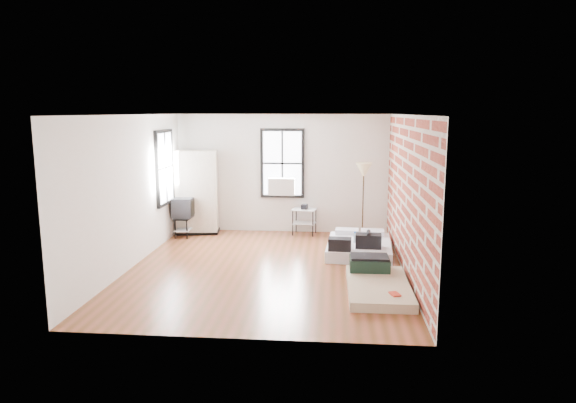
# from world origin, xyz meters

# --- Properties ---
(ground) EXTENTS (6.00, 6.00, 0.00)m
(ground) POSITION_xyz_m (0.00, 0.00, 0.00)
(ground) COLOR brown
(ground) RESTS_ON ground
(room_shell) EXTENTS (5.02, 6.02, 2.80)m
(room_shell) POSITION_xyz_m (0.23, 0.36, 1.74)
(room_shell) COLOR silver
(room_shell) RESTS_ON ground
(mattress_main) EXTENTS (1.37, 1.80, 0.55)m
(mattress_main) POSITION_xyz_m (1.74, 1.18, 0.15)
(mattress_main) COLOR white
(mattress_main) RESTS_ON ground
(mattress_bare) EXTENTS (0.99, 1.86, 0.40)m
(mattress_bare) POSITION_xyz_m (1.93, -0.92, 0.12)
(mattress_bare) COLOR #C2AD8C
(mattress_bare) RESTS_ON ground
(wardrobe) EXTENTS (1.06, 0.70, 1.96)m
(wardrobe) POSITION_xyz_m (-2.00, 2.65, 0.98)
(wardrobe) COLOR black
(wardrobe) RESTS_ON ground
(side_table) EXTENTS (0.60, 0.51, 0.72)m
(side_table) POSITION_xyz_m (0.54, 2.72, 0.49)
(side_table) COLOR black
(side_table) RESTS_ON ground
(floor_lamp) EXTENTS (0.37, 0.37, 1.71)m
(floor_lamp) POSITION_xyz_m (1.89, 2.65, 1.46)
(floor_lamp) COLOR #312410
(floor_lamp) RESTS_ON ground
(tv_stand) EXTENTS (0.46, 0.65, 0.91)m
(tv_stand) POSITION_xyz_m (-2.21, 2.29, 0.65)
(tv_stand) COLOR black
(tv_stand) RESTS_ON ground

